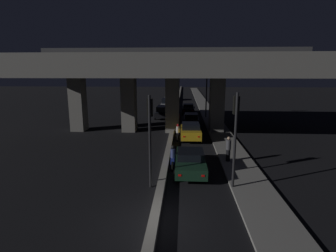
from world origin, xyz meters
The scene contains 18 objects.
ground_plane centered at (0.00, 0.00, 0.00)m, with size 200.00×200.00×0.00m, color black.
median_divider centered at (0.00, 35.00, 0.17)m, with size 0.42×126.00×0.34m, color gray.
sidewalk_right centered at (4.98, 28.00, 0.08)m, with size 2.32×126.00×0.15m, color gray.
elevated_overpass centered at (-0.17, 17.35, 6.56)m, with size 27.28×13.72×8.69m.
traffic_light_left_of_median centered at (-0.61, 3.56, 3.50)m, with size 0.30×0.49×5.13m.
traffic_light_right_of_median centered at (3.92, 3.56, 3.60)m, with size 0.30×0.49×5.30m.
street_lamp centered at (3.93, 25.87, 4.46)m, with size 2.23×0.32×7.49m.
car_dark_green_lead centered at (1.65, 5.95, 0.73)m, with size 2.01×4.76×1.41m.
car_taxi_yellow_second centered at (1.85, 14.15, 0.82)m, with size 2.03×4.21×1.58m.
car_black_third centered at (2.09, 21.00, 0.74)m, with size 1.94×4.10×1.41m.
car_black_fourth centered at (1.88, 29.88, 0.76)m, with size 1.88×4.04×1.48m.
car_black_lead_oncoming centered at (-1.67, 25.72, 0.86)m, with size 2.09×4.58×1.65m.
car_silver_second_oncoming centered at (-1.73, 34.80, 0.89)m, with size 2.04×4.56×1.75m.
car_silver_third_oncoming centered at (-2.01, 48.26, 0.97)m, with size 1.90×4.28×1.84m.
motorcycle_blue_filtering_near centered at (0.50, 6.56, 0.64)m, with size 0.33×2.00×1.53m.
motorcycle_black_filtering_mid centered at (0.66, 13.97, 0.63)m, with size 0.33×1.83×1.50m.
motorcycle_red_filtering_far centered at (0.65, 20.68, 0.61)m, with size 0.33×2.00×1.43m.
pedestrian_on_sidewalk centered at (4.34, 7.67, 1.04)m, with size 0.35×0.35×1.76m.
Camera 1 is at (1.18, -10.10, 6.34)m, focal length 28.00 mm.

